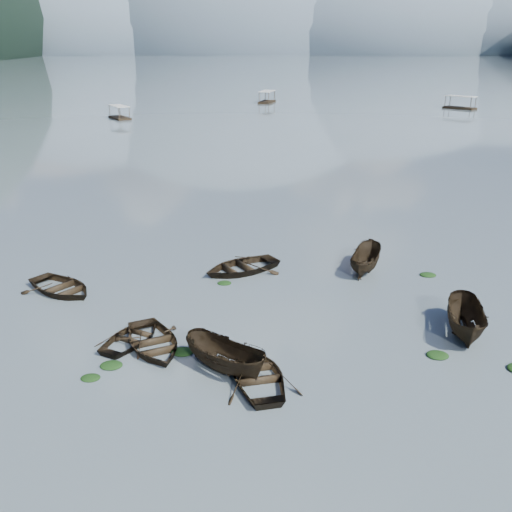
{
  "coord_description": "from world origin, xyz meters",
  "views": [
    {
      "loc": [
        0.97,
        -18.57,
        13.46
      ],
      "look_at": [
        0.0,
        12.0,
        2.0
      ],
      "focal_mm": 40.0,
      "sensor_mm": 36.0,
      "label": 1
    }
  ],
  "objects_px": {
    "rowboat_3": "(258,380)",
    "pontoon_centre": "(267,103)",
    "rowboat_0": "(153,348)",
    "pontoon_left": "(120,119)"
  },
  "relations": [
    {
      "from": "rowboat_0",
      "to": "rowboat_3",
      "type": "xyz_separation_m",
      "value": [
        5.01,
        -2.6,
        0.0
      ]
    },
    {
      "from": "rowboat_0",
      "to": "pontoon_left",
      "type": "distance_m",
      "value": 88.76
    },
    {
      "from": "rowboat_0",
      "to": "rowboat_3",
      "type": "relative_size",
      "value": 1.02
    },
    {
      "from": "rowboat_0",
      "to": "pontoon_centre",
      "type": "distance_m",
      "value": 117.22
    },
    {
      "from": "rowboat_0",
      "to": "rowboat_3",
      "type": "height_order",
      "value": "rowboat_0"
    },
    {
      "from": "rowboat_0",
      "to": "pontoon_centre",
      "type": "height_order",
      "value": "pontoon_centre"
    },
    {
      "from": "rowboat_3",
      "to": "pontoon_left",
      "type": "bearing_deg",
      "value": -86.42
    },
    {
      "from": "rowboat_3",
      "to": "pontoon_centre",
      "type": "xyz_separation_m",
      "value": [
        -1.28,
        119.76,
        0.0
      ]
    },
    {
      "from": "rowboat_3",
      "to": "rowboat_0",
      "type": "bearing_deg",
      "value": -41.85
    },
    {
      "from": "pontoon_centre",
      "to": "rowboat_3",
      "type": "bearing_deg",
      "value": -76.28
    }
  ]
}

